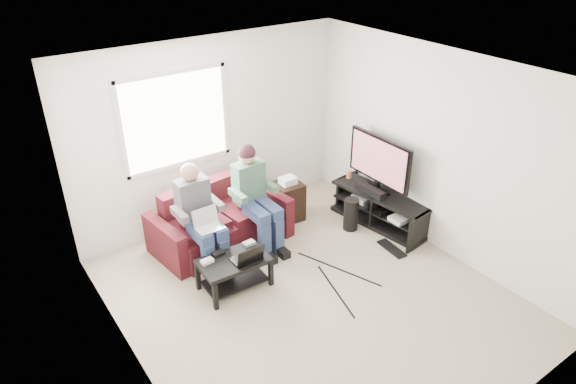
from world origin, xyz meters
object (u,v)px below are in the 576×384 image
Objects in this scene: subwoofer at (351,214)px; end_table at (288,200)px; sofa at (219,222)px; tv at (379,161)px; tv_stand at (380,210)px; coffee_table at (234,267)px.

end_table is at bearing 126.84° from subwoofer.
sofa is 1.83m from subwoofer.
tv is (2.07, -0.82, 0.65)m from sofa.
end_table is at bearing 138.01° from tv_stand.
sofa is 1.65× the size of tv.
tv_stand is 3.28× the size of subwoofer.
sofa is 1.10m from end_table.
coffee_table is 2.49m from tv.
sofa is at bearing 154.76° from subwoofer.
end_table reaches higher than subwoofer.
coffee_table is 1.76× the size of subwoofer.
tv_stand is at bearing -88.53° from tv.
coffee_table is 1.98m from subwoofer.
sofa reaches higher than end_table.
subwoofer is 0.70× the size of end_table.
sofa is 2.32m from tv.
subwoofer is (1.97, 0.17, -0.06)m from coffee_table.
tv_stand is 2.30× the size of end_table.
sofa is 2.72× the size of end_table.
tv_stand is at bearing 0.67° from coffee_table.
tv_stand is 0.45m from subwoofer.
subwoofer is at bearing -25.24° from sofa.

